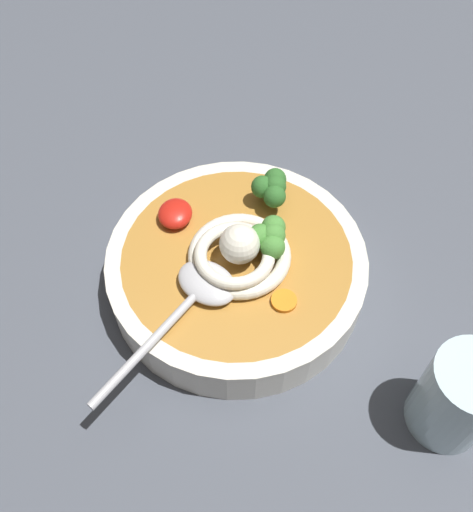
{
  "coord_description": "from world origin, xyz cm",
  "views": [
    {
      "loc": [
        30.61,
        -1.33,
        52.58
      ],
      "look_at": [
        -1.13,
        -3.42,
        7.62
      ],
      "focal_mm": 39.62,
      "sensor_mm": 36.0,
      "label": 1
    }
  ],
  "objects_px": {
    "soup_spoon": "(198,293)",
    "drinking_glass": "(459,398)",
    "soup_bowl": "(236,269)",
    "noodle_pile": "(238,252)"
  },
  "relations": [
    {
      "from": "noodle_pile",
      "to": "soup_bowl",
      "type": "bearing_deg",
      "value": -159.43
    },
    {
      "from": "soup_bowl",
      "to": "noodle_pile",
      "type": "distance_m",
      "value": 0.04
    },
    {
      "from": "soup_spoon",
      "to": "drinking_glass",
      "type": "xyz_separation_m",
      "value": [
        0.08,
        0.23,
        -0.01
      ]
    },
    {
      "from": "drinking_glass",
      "to": "soup_bowl",
      "type": "bearing_deg",
      "value": -124.3
    },
    {
      "from": "soup_bowl",
      "to": "noodle_pile",
      "type": "bearing_deg",
      "value": 20.57
    },
    {
      "from": "noodle_pile",
      "to": "soup_spoon",
      "type": "height_order",
      "value": "noodle_pile"
    },
    {
      "from": "soup_spoon",
      "to": "drinking_glass",
      "type": "height_order",
      "value": "drinking_glass"
    },
    {
      "from": "noodle_pile",
      "to": "drinking_glass",
      "type": "relative_size",
      "value": 1.16
    },
    {
      "from": "soup_bowl",
      "to": "drinking_glass",
      "type": "xyz_separation_m",
      "value": [
        0.13,
        0.19,
        0.02
      ]
    },
    {
      "from": "soup_bowl",
      "to": "noodle_pile",
      "type": "height_order",
      "value": "noodle_pile"
    }
  ]
}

